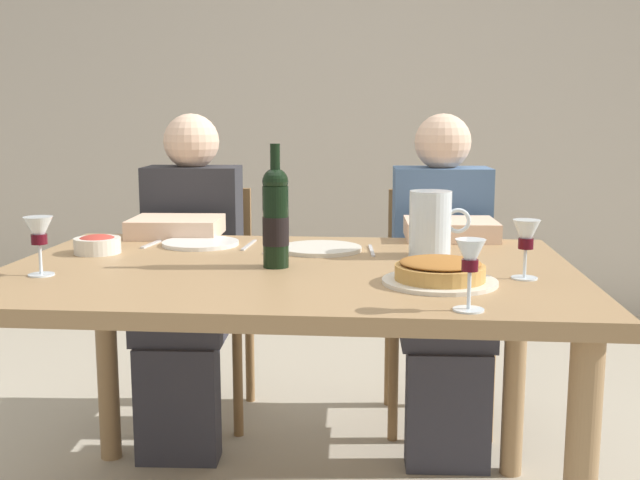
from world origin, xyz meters
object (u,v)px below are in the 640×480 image
(wine_glass_right_diner, at_px, (526,238))
(chair_left, at_px, (202,287))
(baked_tart, at_px, (440,272))
(wine_bottle, at_px, (276,217))
(dinner_plate_right_setting, at_px, (321,249))
(salad_bowl, at_px, (97,244))
(wine_glass_left_diner, at_px, (470,260))
(dining_table, at_px, (289,300))
(water_pitcher, at_px, (431,228))
(chair_right, at_px, (436,290))
(diner_left, at_px, (188,269))
(wine_glass_centre, at_px, (39,234))
(diner_right, at_px, (443,272))
(dinner_plate_left_setting, at_px, (201,243))

(wine_glass_right_diner, bearing_deg, chair_left, 136.83)
(baked_tart, bearing_deg, wine_bottle, 158.45)
(dinner_plate_right_setting, relative_size, chair_left, 0.28)
(salad_bowl, relative_size, dinner_plate_right_setting, 0.55)
(wine_bottle, relative_size, baked_tart, 1.18)
(wine_glass_left_diner, bearing_deg, dining_table, 134.92)
(water_pitcher, distance_m, chair_right, 0.81)
(dinner_plate_right_setting, distance_m, diner_left, 0.66)
(water_pitcher, distance_m, wine_glass_left_diner, 0.61)
(water_pitcher, distance_m, diner_left, 0.97)
(wine_glass_centre, xyz_separation_m, chair_right, (1.04, 1.08, -0.37))
(diner_right, bearing_deg, wine_glass_centre, 36.16)
(water_pitcher, bearing_deg, diner_right, 81.26)
(diner_right, bearing_deg, chair_left, -15.41)
(wine_glass_centre, relative_size, diner_left, 0.13)
(diner_right, bearing_deg, water_pitcher, 78.80)
(chair_right, bearing_deg, baked_tart, 84.23)
(water_pitcher, relative_size, chair_right, 0.21)
(dinner_plate_left_setting, relative_size, diner_right, 0.20)
(wine_glass_left_diner, height_order, diner_right, diner_right)
(water_pitcher, distance_m, diner_right, 0.54)
(dinner_plate_right_setting, bearing_deg, water_pitcher, -11.33)
(wine_glass_right_diner, xyz_separation_m, chair_right, (-0.15, 1.01, -0.36))
(dining_table, height_order, diner_right, diner_right)
(chair_left, bearing_deg, dinner_plate_right_setting, 126.15)
(wine_glass_left_diner, xyz_separation_m, dinner_plate_right_setting, (-0.36, 0.67, -0.10))
(baked_tart, distance_m, wine_glass_left_diner, 0.26)
(diner_left, bearing_deg, wine_glass_right_diner, 141.25)
(baked_tart, relative_size, dinner_plate_left_setting, 1.17)
(baked_tart, distance_m, chair_right, 1.12)
(dining_table, xyz_separation_m, diner_left, (-0.44, 0.64, -0.05))
(wine_glass_right_diner, height_order, wine_glass_centre, wine_glass_centre)
(wine_glass_centre, height_order, diner_right, diner_right)
(baked_tart, relative_size, chair_right, 0.31)
(salad_bowl, relative_size, chair_right, 0.15)
(baked_tart, xyz_separation_m, wine_glass_right_diner, (0.21, 0.07, 0.07))
(wine_bottle, xyz_separation_m, chair_left, (-0.42, 0.89, -0.40))
(wine_bottle, distance_m, chair_right, 1.11)
(dining_table, height_order, diner_left, diner_left)
(chair_right, bearing_deg, chair_left, -0.74)
(wine_glass_right_diner, height_order, dinner_plate_right_setting, wine_glass_right_diner)
(dining_table, xyz_separation_m, diner_right, (0.45, 0.67, -0.05))
(baked_tart, height_order, chair_left, chair_left)
(chair_left, bearing_deg, wine_glass_centre, 79.24)
(wine_glass_left_diner, xyz_separation_m, diner_left, (-0.87, 1.07, -0.25))
(dining_table, bearing_deg, wine_glass_centre, -163.97)
(wine_glass_right_diner, bearing_deg, chair_right, 98.25)
(wine_glass_right_diner, bearing_deg, wine_glass_centre, -176.77)
(baked_tart, height_order, diner_left, diner_left)
(baked_tart, height_order, wine_glass_right_diner, wine_glass_right_diner)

